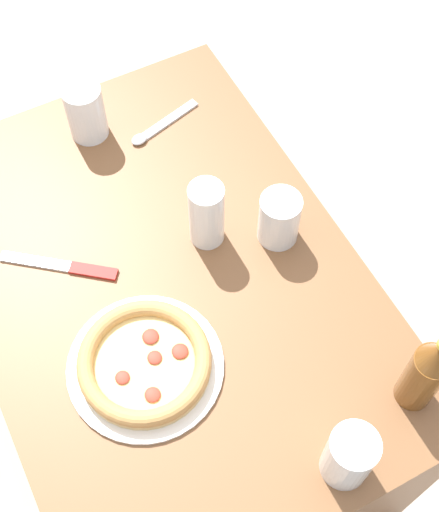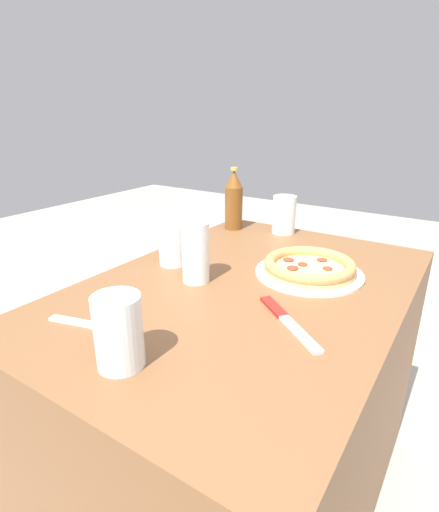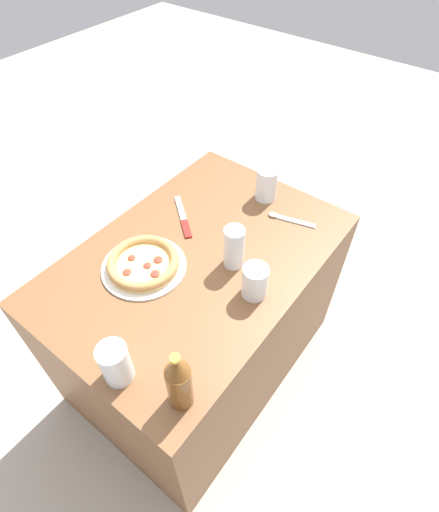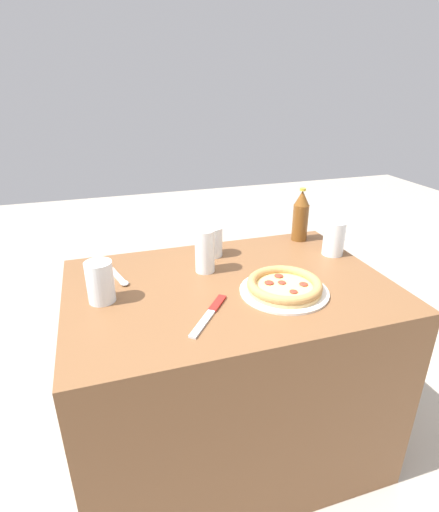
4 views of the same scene
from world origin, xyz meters
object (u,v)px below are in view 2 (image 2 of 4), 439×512
Objects in this scene: knife at (286,320)px; glass_red_wine at (284,216)px; spoon at (98,325)px; pizza_veggie at (309,267)px; glass_mango_juice at (119,333)px; glass_iced_tea at (173,246)px; glass_lemonade at (196,256)px; beer_bottle at (234,200)px.

glass_red_wine is at bearing 25.43° from knife.
glass_red_wine reaches higher than spoon.
glass_mango_juice is (-0.57, 0.12, 0.04)m from pizza_veggie.
glass_mango_juice is at bearing -114.66° from spoon.
pizza_veggie is 2.45× the size of glass_iced_tea.
glass_red_wine is at bearing 6.51° from glass_mango_juice.
glass_lemonade is at bearing -5.31° from spoon.
spoon is at bearing -169.31° from beer_bottle.
glass_lemonade is 0.86× the size of spoon.
pizza_veggie is at bearing -144.99° from glass_red_wine.
beer_bottle reaches higher than glass_red_wine.
glass_iced_tea reaches higher than knife.
knife is (0.30, -0.18, -0.06)m from glass_mango_juice.
pizza_veggie is at bearing -68.90° from glass_iced_tea.
glass_mango_juice reaches higher than knife.
beer_bottle reaches higher than knife.
glass_mango_juice is at bearing 167.74° from pizza_veggie.
glass_lemonade is (-0.06, -0.13, 0.02)m from glass_iced_tea.
glass_red_wine is 0.65m from knife.
glass_lemonade is 0.30m from knife.
glass_iced_tea is 0.49m from glass_mango_juice.
glass_mango_juice is 0.35m from knife.
glass_iced_tea is at bearing -173.53° from beer_bottle.
beer_bottle is 0.71m from knife.
beer_bottle reaches higher than glass_lemonade.
spoon is at bearing -164.76° from glass_iced_tea.
pizza_veggie is 0.39m from glass_red_wine.
glass_red_wine is 0.19m from beer_bottle.
glass_iced_tea reaches higher than spoon.
glass_red_wine is at bearing -2.36° from spoon.
glass_iced_tea is 0.38m from spoon.
pizza_veggie is 2.16× the size of glass_red_wine.
glass_mango_juice is at bearing 149.28° from knife.
glass_red_wine is 0.89m from glass_mango_juice.
beer_bottle is (0.41, 0.05, 0.05)m from glass_iced_tea.
glass_lemonade is at bearing -159.68° from beer_bottle.
beer_bottle is (0.83, 0.28, 0.04)m from glass_mango_juice.
beer_bottle is 1.12× the size of knife.
glass_red_wine reaches higher than pizza_veggie.
pizza_veggie is 1.83× the size of glass_lemonade.
spoon is (-0.24, 0.31, 0.00)m from knife.
glass_iced_tea is 0.64× the size of spoon.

